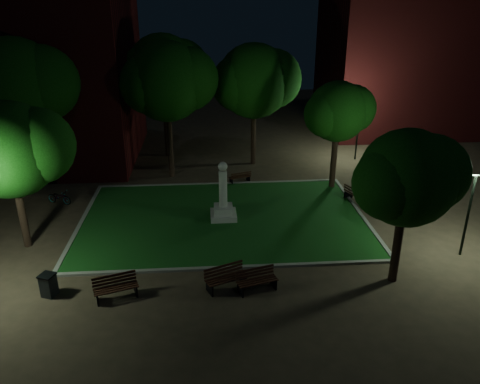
% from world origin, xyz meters
% --- Properties ---
extents(ground, '(80.00, 80.00, 0.00)m').
position_xyz_m(ground, '(0.00, 0.00, 0.00)').
color(ground, '#423425').
extents(lawn, '(15.00, 10.00, 0.08)m').
position_xyz_m(lawn, '(0.00, 2.00, 0.04)').
color(lawn, '#154A16').
rests_on(lawn, ground).
extents(lawn_kerb, '(15.40, 10.40, 0.12)m').
position_xyz_m(lawn_kerb, '(0.00, 2.00, 0.06)').
color(lawn_kerb, slate).
rests_on(lawn_kerb, ground).
extents(monument, '(1.40, 1.40, 3.20)m').
position_xyz_m(monument, '(0.00, 2.00, 0.96)').
color(monument, '#ACA79C').
rests_on(monument, lawn).
extents(building_far, '(16.00, 10.00, 12.00)m').
position_xyz_m(building_far, '(18.00, 20.00, 6.00)').
color(building_far, '#4E0F10').
rests_on(building_far, ground).
extents(tree_west, '(5.40, 4.40, 7.07)m').
position_xyz_m(tree_west, '(-9.51, -0.24, 4.86)').
color(tree_west, black).
rests_on(tree_west, ground).
extents(tree_north_wl, '(6.16, 5.03, 8.82)m').
position_xyz_m(tree_north_wl, '(-3.05, 8.90, 6.30)').
color(tree_north_wl, black).
rests_on(tree_north_wl, ground).
extents(tree_north_er, '(6.24, 5.09, 8.46)m').
position_xyz_m(tree_north_er, '(2.67, 11.06, 5.91)').
color(tree_north_er, black).
rests_on(tree_north_er, ground).
extents(tree_ne, '(4.45, 3.64, 6.70)m').
position_xyz_m(tree_ne, '(7.14, 6.05, 4.87)').
color(tree_ne, black).
rests_on(tree_ne, ground).
extents(tree_se, '(4.76, 3.89, 6.62)m').
position_xyz_m(tree_se, '(7.01, -4.53, 4.67)').
color(tree_se, black).
rests_on(tree_se, ground).
extents(tree_nw, '(6.74, 5.50, 9.24)m').
position_xyz_m(tree_nw, '(-11.49, 7.01, 6.48)').
color(tree_nw, black).
rests_on(tree_nw, ground).
extents(tree_far_north, '(6.23, 5.09, 8.95)m').
position_xyz_m(tree_far_north, '(-3.61, 13.43, 6.40)').
color(tree_far_north, black).
rests_on(tree_far_north, ground).
extents(lamppost_se, '(1.18, 0.28, 4.10)m').
position_xyz_m(lamppost_se, '(10.91, -2.69, 2.90)').
color(lamppost_se, black).
rests_on(lamppost_se, ground).
extents(lamppost_nw, '(1.18, 0.28, 4.10)m').
position_xyz_m(lamppost_nw, '(-12.81, 8.61, 2.90)').
color(lamppost_nw, black).
rests_on(lamppost_nw, ground).
extents(lamppost_ne, '(1.18, 0.28, 3.95)m').
position_xyz_m(lamppost_ne, '(10.26, 11.44, 2.81)').
color(lamppost_ne, black).
rests_on(lamppost_ne, ground).
extents(bench_near_left, '(1.87, 1.26, 0.97)m').
position_xyz_m(bench_near_left, '(-0.19, -4.53, 0.46)').
color(bench_near_left, black).
rests_on(bench_near_left, ground).
extents(bench_near_right, '(1.78, 1.04, 0.92)m').
position_xyz_m(bench_near_right, '(1.06, -4.78, 0.43)').
color(bench_near_right, black).
rests_on(bench_near_right, ground).
extents(bench_west_near, '(1.83, 1.11, 0.95)m').
position_xyz_m(bench_west_near, '(-4.61, -4.87, 0.45)').
color(bench_west_near, black).
rests_on(bench_west_near, ground).
extents(bench_right_side, '(1.25, 1.89, 0.98)m').
position_xyz_m(bench_right_side, '(7.85, 3.51, 0.46)').
color(bench_right_side, black).
rests_on(bench_right_side, ground).
extents(bench_far_side, '(1.48, 0.93, 0.77)m').
position_xyz_m(bench_far_side, '(1.32, 7.29, 0.36)').
color(bench_far_side, black).
rests_on(bench_far_side, ground).
extents(trash_bin, '(0.74, 0.74, 0.98)m').
position_xyz_m(trash_bin, '(-7.33, -4.53, 0.49)').
color(trash_bin, black).
rests_on(trash_bin, ground).
extents(bicycle, '(1.63, 1.09, 0.81)m').
position_xyz_m(bicycle, '(-9.46, 4.82, 0.41)').
color(bicycle, black).
rests_on(bicycle, ground).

